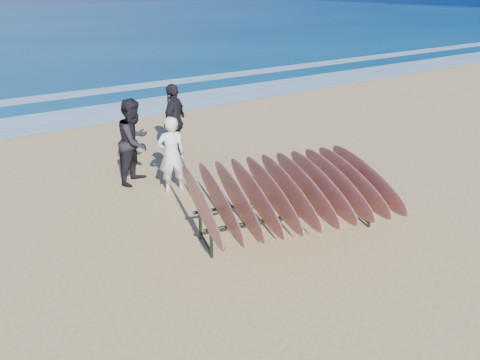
{
  "coord_description": "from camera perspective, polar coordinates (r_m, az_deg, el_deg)",
  "views": [
    {
      "loc": [
        -4.17,
        -5.28,
        4.07
      ],
      "look_at": [
        0.0,
        0.8,
        0.95
      ],
      "focal_mm": 35.0,
      "sensor_mm": 36.0,
      "label": 1
    }
  ],
  "objects": [
    {
      "name": "surfboard_rack",
      "position": [
        7.99,
        5.92,
        -1.22
      ],
      "size": [
        3.69,
        3.2,
        1.26
      ],
      "rotation": [
        0.0,
        0.0,
        -0.25
      ],
      "color": "black",
      "rests_on": "ground"
    },
    {
      "name": "ground",
      "position": [
        7.87,
        3.33,
        -8.27
      ],
      "size": [
        120.0,
        120.0,
        0.0
      ],
      "primitive_type": "plane",
      "color": "tan",
      "rests_on": "ground"
    },
    {
      "name": "person_white",
      "position": [
        9.72,
        -8.34,
        3.07
      ],
      "size": [
        0.66,
        0.5,
        1.61
      ],
      "primitive_type": "imported",
      "rotation": [
        0.0,
        0.0,
        2.93
      ],
      "color": "silver",
      "rests_on": "ground"
    },
    {
      "name": "person_dark_a",
      "position": [
        10.31,
        -12.71,
        4.62
      ],
      "size": [
        1.14,
        1.1,
        1.86
      ],
      "primitive_type": "imported",
      "rotation": [
        0.0,
        0.0,
        0.64
      ],
      "color": "black",
      "rests_on": "ground"
    },
    {
      "name": "person_dark_b",
      "position": [
        11.68,
        -8.0,
        7.1
      ],
      "size": [
        1.12,
        1.05,
        1.86
      ],
      "primitive_type": "imported",
      "rotation": [
        0.0,
        0.0,
        3.84
      ],
      "color": "black",
      "rests_on": "ground"
    },
    {
      "name": "foam_near",
      "position": [
        16.36,
        -18.71,
        7.35
      ],
      "size": [
        160.0,
        160.0,
        0.0
      ],
      "primitive_type": "plane",
      "color": "white",
      "rests_on": "ground"
    },
    {
      "name": "foam_far",
      "position": [
        19.67,
        -21.73,
        9.41
      ],
      "size": [
        160.0,
        160.0,
        0.0
      ],
      "primitive_type": "plane",
      "color": "white",
      "rests_on": "ground"
    }
  ]
}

